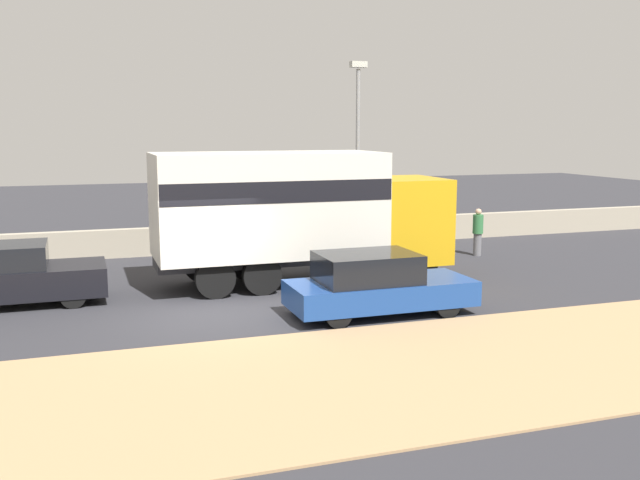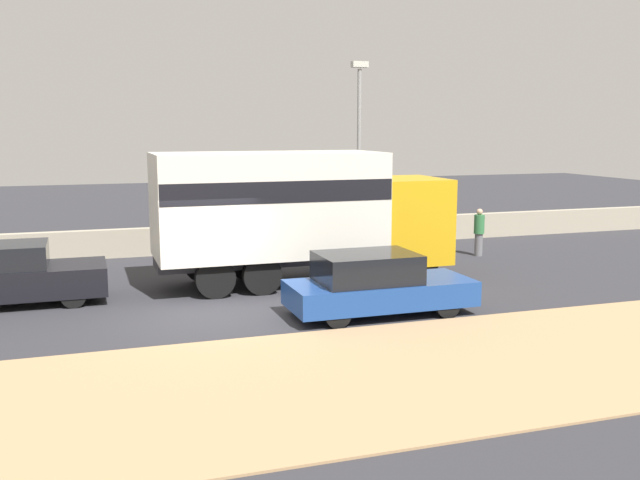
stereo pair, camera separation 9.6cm
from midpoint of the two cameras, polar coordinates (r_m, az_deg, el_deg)
ground_plane at (r=16.65m, az=-8.16°, el=-5.72°), size 80.00×80.00×0.00m
dirt_shoulder_foreground at (r=11.88m, az=-3.60°, el=-11.65°), size 60.00×5.57×0.04m
stone_wall_backdrop at (r=24.30m, az=-11.60°, el=-0.04°), size 60.00×0.35×0.93m
street_lamp at (r=24.82m, az=3.25°, el=7.93°), size 0.56×0.28×6.42m
box_truck at (r=19.14m, az=-1.97°, el=2.58°), size 7.97×2.61×3.56m
car_hatchback at (r=16.16m, az=4.64°, el=-3.57°), size 4.20×1.73×1.43m
car_sedan_second at (r=18.50m, az=-23.32°, el=-2.59°), size 4.16×1.77×1.48m
pedestrian at (r=24.05m, az=12.71°, el=0.67°), size 0.34×0.34×1.57m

